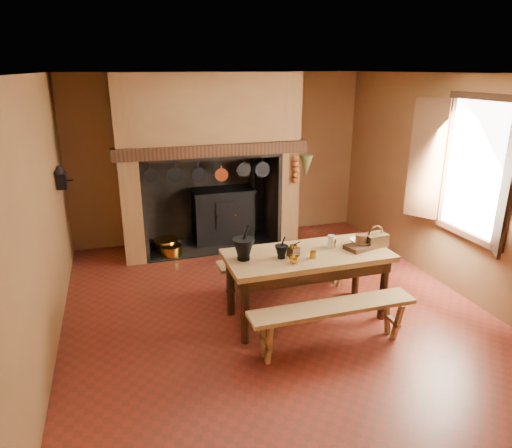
% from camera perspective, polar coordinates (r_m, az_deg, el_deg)
% --- Properties ---
extents(floor, '(5.50, 5.50, 0.00)m').
position_cam_1_polar(floor, '(5.84, 2.08, -10.36)').
color(floor, maroon).
rests_on(floor, ground).
extents(ceiling, '(5.50, 5.50, 0.00)m').
position_cam_1_polar(ceiling, '(5.09, 2.47, 18.29)').
color(ceiling, silver).
rests_on(ceiling, back_wall).
extents(back_wall, '(5.00, 0.02, 2.80)m').
position_cam_1_polar(back_wall, '(7.87, -4.50, 8.22)').
color(back_wall, olive).
rests_on(back_wall, floor).
extents(wall_left, '(0.02, 5.50, 2.80)m').
position_cam_1_polar(wall_left, '(5.07, -25.43, 0.37)').
color(wall_left, olive).
rests_on(wall_left, floor).
extents(wall_right, '(0.02, 5.50, 2.80)m').
position_cam_1_polar(wall_right, '(6.55, 23.42, 4.52)').
color(wall_right, olive).
rests_on(wall_right, floor).
extents(wall_front, '(5.00, 0.02, 2.80)m').
position_cam_1_polar(wall_front, '(3.04, 20.15, -10.94)').
color(wall_front, olive).
rests_on(wall_front, floor).
extents(chimney_breast, '(2.95, 0.96, 2.80)m').
position_cam_1_polar(chimney_breast, '(7.32, -6.12, 10.63)').
color(chimney_breast, olive).
rests_on(chimney_breast, floor).
extents(iron_range, '(1.12, 0.55, 1.60)m').
position_cam_1_polar(iron_range, '(7.80, -4.13, 1.19)').
color(iron_range, black).
rests_on(iron_range, floor).
extents(hearth_pans, '(0.51, 0.62, 0.20)m').
position_cam_1_polar(hearth_pans, '(7.57, -11.10, -2.84)').
color(hearth_pans, '#B18728').
rests_on(hearth_pans, floor).
extents(hanging_pans, '(1.92, 0.29, 0.27)m').
position_cam_1_polar(hanging_pans, '(6.91, -5.48, 6.35)').
color(hanging_pans, black).
rests_on(hanging_pans, chimney_breast).
extents(onion_string, '(0.12, 0.10, 0.46)m').
position_cam_1_polar(onion_string, '(7.28, 4.99, 6.77)').
color(onion_string, '#A7541E').
rests_on(onion_string, chimney_breast).
extents(herb_bunch, '(0.20, 0.20, 0.35)m').
position_cam_1_polar(herb_bunch, '(7.34, 6.31, 7.23)').
color(herb_bunch, olive).
rests_on(herb_bunch, chimney_breast).
extents(window, '(0.39, 1.75, 1.76)m').
position_cam_1_polar(window, '(6.10, 25.09, 6.23)').
color(window, white).
rests_on(window, wall_right).
extents(wall_coffee_mill, '(0.23, 0.16, 0.31)m').
position_cam_1_polar(wall_coffee_mill, '(6.52, -23.25, 5.55)').
color(wall_coffee_mill, black).
rests_on(wall_coffee_mill, wall_left).
extents(work_table, '(1.91, 0.85, 0.83)m').
position_cam_1_polar(work_table, '(5.37, 6.43, -4.89)').
color(work_table, '#A27D4A').
rests_on(work_table, floor).
extents(bench_front, '(1.82, 0.32, 0.51)m').
position_cam_1_polar(bench_front, '(4.96, 9.53, -11.29)').
color(bench_front, '#A27D4A').
rests_on(bench_front, floor).
extents(bench_back, '(1.83, 0.32, 0.52)m').
position_cam_1_polar(bench_back, '(6.03, 3.90, -5.28)').
color(bench_back, '#A27D4A').
rests_on(bench_back, floor).
extents(mortar_large, '(0.24, 0.24, 0.42)m').
position_cam_1_polar(mortar_large, '(5.06, -1.57, -3.01)').
color(mortar_large, black).
rests_on(mortar_large, work_table).
extents(mortar_small, '(0.15, 0.15, 0.26)m').
position_cam_1_polar(mortar_small, '(5.12, 3.19, -3.39)').
color(mortar_small, black).
rests_on(mortar_small, work_table).
extents(coffee_grinder, '(0.16, 0.14, 0.17)m').
position_cam_1_polar(coffee_grinder, '(5.18, 4.69, -3.38)').
color(coffee_grinder, '#321B10').
rests_on(coffee_grinder, work_table).
extents(brass_mug_a, '(0.09, 0.09, 0.08)m').
position_cam_1_polar(brass_mug_a, '(5.17, 7.15, -3.84)').
color(brass_mug_a, '#B18728').
rests_on(brass_mug_a, work_table).
extents(brass_mug_b, '(0.10, 0.10, 0.09)m').
position_cam_1_polar(brass_mug_b, '(5.52, 9.61, -2.38)').
color(brass_mug_b, '#B18728').
rests_on(brass_mug_b, work_table).
extents(mixing_bowl, '(0.36, 0.36, 0.07)m').
position_cam_1_polar(mixing_bowl, '(5.65, 13.22, -2.22)').
color(mixing_bowl, '#C3BB96').
rests_on(mixing_bowl, work_table).
extents(stoneware_crock, '(0.18, 0.18, 0.17)m').
position_cam_1_polar(stoneware_crock, '(5.54, 12.96, -2.09)').
color(stoneware_crock, brown).
rests_on(stoneware_crock, work_table).
extents(glass_jar, '(0.11, 0.11, 0.15)m').
position_cam_1_polar(glass_jar, '(5.50, 9.37, -2.14)').
color(glass_jar, beige).
rests_on(glass_jar, work_table).
extents(wicker_basket, '(0.29, 0.22, 0.26)m').
position_cam_1_polar(wicker_basket, '(5.64, 14.65, -1.85)').
color(wicker_basket, '#483015').
rests_on(wicker_basket, work_table).
extents(wooden_tray, '(0.36, 0.30, 0.05)m').
position_cam_1_polar(wooden_tray, '(5.51, 12.74, -2.83)').
color(wooden_tray, '#321B10').
rests_on(wooden_tray, work_table).
extents(brass_cup, '(0.14, 0.14, 0.09)m').
position_cam_1_polar(brass_cup, '(5.01, 4.79, -4.46)').
color(brass_cup, '#B18728').
rests_on(brass_cup, work_table).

